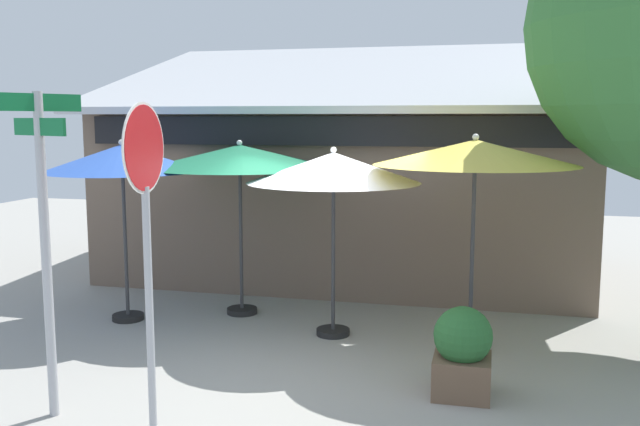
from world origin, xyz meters
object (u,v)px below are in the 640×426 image
object	(u,v)px
patio_umbrella_forest_green_center	(240,157)
patio_umbrella_mustard_far_right	(475,154)
sidewalk_planter	(463,351)
street_sign_post	(44,222)
patio_umbrella_ivory_right	(333,169)
patio_umbrella_royal_blue_left	(122,160)
stop_sign	(146,206)

from	to	relation	value
patio_umbrella_forest_green_center	patio_umbrella_mustard_far_right	distance (m)	3.40
patio_umbrella_forest_green_center	sidewalk_planter	world-z (taller)	patio_umbrella_forest_green_center
street_sign_post	patio_umbrella_forest_green_center	distance (m)	3.81
patio_umbrella_ivory_right	sidewalk_planter	distance (m)	2.94
patio_umbrella_mustard_far_right	patio_umbrella_royal_blue_left	bearing A→B (deg)	177.96
stop_sign	patio_umbrella_royal_blue_left	xyz separation A→B (m)	(-2.05, 3.19, 0.19)
patio_umbrella_forest_green_center	stop_sign	bearing A→B (deg)	-81.34
stop_sign	patio_umbrella_royal_blue_left	world-z (taller)	stop_sign
patio_umbrella_ivory_right	sidewalk_planter	xyz separation A→B (m)	(1.73, -1.64, -1.72)
patio_umbrella_mustard_far_right	sidewalk_planter	size ratio (longest dim) A/B	2.84
patio_umbrella_forest_green_center	patio_umbrella_ivory_right	world-z (taller)	patio_umbrella_forest_green_center
stop_sign	street_sign_post	bearing A→B (deg)	172.98
stop_sign	patio_umbrella_forest_green_center	size ratio (longest dim) A/B	1.11
patio_umbrella_mustard_far_right	sidewalk_planter	world-z (taller)	patio_umbrella_mustard_far_right
patio_umbrella_royal_blue_left	patio_umbrella_forest_green_center	world-z (taller)	patio_umbrella_royal_blue_left
sidewalk_planter	stop_sign	bearing A→B (deg)	-149.31
patio_umbrella_ivory_right	patio_umbrella_mustard_far_right	bearing A→B (deg)	-6.41
patio_umbrella_royal_blue_left	patio_umbrella_ivory_right	bearing A→B (deg)	0.57
patio_umbrella_forest_green_center	sidewalk_planter	xyz separation A→B (m)	(3.25, -2.31, -1.82)
patio_umbrella_mustard_far_right	sidewalk_planter	distance (m)	2.42
street_sign_post	stop_sign	world-z (taller)	street_sign_post
patio_umbrella_royal_blue_left	sidewalk_planter	size ratio (longest dim) A/B	2.73
patio_umbrella_forest_green_center	patio_umbrella_ivory_right	distance (m)	1.66
patio_umbrella_ivory_right	patio_umbrella_mustard_far_right	distance (m)	1.79
street_sign_post	patio_umbrella_royal_blue_left	world-z (taller)	street_sign_post
patio_umbrella_ivory_right	sidewalk_planter	bearing A→B (deg)	-43.37
patio_umbrella_ivory_right	patio_umbrella_mustard_far_right	xyz separation A→B (m)	(1.77, -0.20, 0.22)
patio_umbrella_royal_blue_left	patio_umbrella_ivory_right	world-z (taller)	patio_umbrella_royal_blue_left
street_sign_post	patio_umbrella_ivory_right	bearing A→B (deg)	56.37
patio_umbrella_royal_blue_left	stop_sign	bearing A→B (deg)	-57.31
stop_sign	patio_umbrella_royal_blue_left	distance (m)	3.79
patio_umbrella_ivory_right	patio_umbrella_royal_blue_left	bearing A→B (deg)	-179.43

